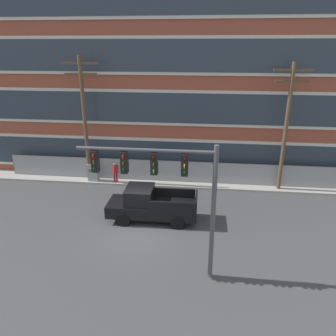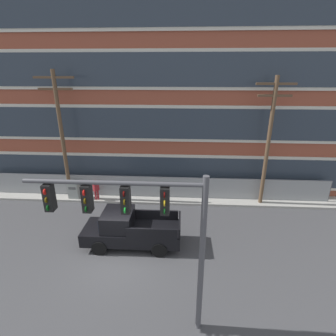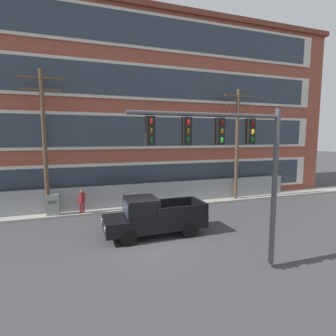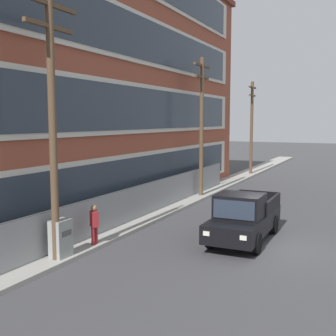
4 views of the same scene
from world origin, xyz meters
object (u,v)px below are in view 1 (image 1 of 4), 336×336
(utility_pole_near_corner, at_px, (84,116))
(pedestrian_near_cabinet, at_px, (115,172))
(utility_pole_midblock, at_px, (287,124))
(electrical_cabinet, at_px, (93,173))
(traffic_signal_mast, at_px, (167,180))
(pickup_truck_black, at_px, (150,205))

(utility_pole_near_corner, bearing_deg, pedestrian_near_cabinet, -3.69)
(utility_pole_midblock, bearing_deg, pedestrian_near_cabinet, -178.75)
(utility_pole_near_corner, xyz_separation_m, electrical_cabinet, (0.27, 0.03, -4.30))
(utility_pole_near_corner, distance_m, utility_pole_midblock, 13.77)
(traffic_signal_mast, height_order, utility_pole_midblock, utility_pole_midblock)
(electrical_cabinet, bearing_deg, pickup_truck_black, -44.28)
(pickup_truck_black, xyz_separation_m, utility_pole_midblock, (8.34, 5.12, 3.87))
(traffic_signal_mast, relative_size, utility_pole_near_corner, 0.67)
(traffic_signal_mast, height_order, pedestrian_near_cabinet, traffic_signal_mast)
(electrical_cabinet, bearing_deg, utility_pole_near_corner, -173.30)
(utility_pole_near_corner, bearing_deg, electrical_cabinet, 6.70)
(electrical_cabinet, relative_size, pedestrian_near_cabinet, 0.87)
(pickup_truck_black, relative_size, utility_pole_near_corner, 0.58)
(pickup_truck_black, bearing_deg, traffic_signal_mast, -71.88)
(utility_pole_near_corner, bearing_deg, utility_pole_midblock, 0.52)
(traffic_signal_mast, distance_m, pedestrian_near_cabinet, 11.38)
(pickup_truck_black, xyz_separation_m, pedestrian_near_cabinet, (-3.41, 4.86, 0.02))
(utility_pole_near_corner, xyz_separation_m, utility_pole_midblock, (13.77, 0.13, -0.21))
(electrical_cabinet, bearing_deg, utility_pole_midblock, 0.40)
(pickup_truck_black, bearing_deg, utility_pole_near_corner, 137.39)
(utility_pole_near_corner, bearing_deg, traffic_signal_mast, -54.35)
(traffic_signal_mast, relative_size, pedestrian_near_cabinet, 3.62)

